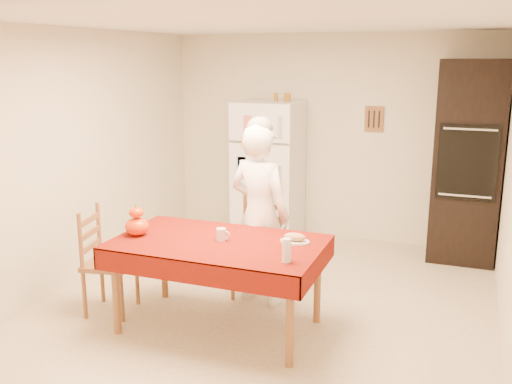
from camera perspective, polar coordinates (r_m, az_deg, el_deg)
The scene contains 17 objects.
floor at distance 5.36m, azimuth 1.06°, elevation -11.10°, with size 4.50×4.50×0.00m, color tan.
room_shell at distance 4.92m, azimuth 1.16°, elevation 6.38°, with size 4.02×4.52×2.51m.
refrigerator at distance 7.00m, azimuth 1.27°, elevation 2.10°, with size 0.75×0.74×1.70m.
oven_cabinet at distance 6.62m, azimuth 20.39°, elevation 2.80°, with size 0.70×0.62×2.20m.
dining_table at distance 4.68m, azimuth -3.80°, elevation -5.73°, with size 1.70×1.00×0.76m.
chair_far at distance 5.41m, azimuth 0.32°, elevation -5.09°, with size 0.43×0.41×0.95m.
chair_left at distance 5.22m, azimuth -15.07°, elevation -6.28°, with size 0.47×0.49×0.95m.
seated_woman at distance 5.16m, azimuth 0.37°, elevation -2.28°, with size 0.60×0.40×1.66m, color white.
coffee_mug at distance 4.66m, azimuth -3.51°, elevation -4.25°, with size 0.08×0.08×0.10m, color silver.
pumpkin_lower at distance 4.88m, azimuth -11.82°, elevation -3.39°, with size 0.20×0.20×0.15m, color #EA4805.
pumpkin_upper at distance 4.85m, azimuth -11.88°, elevation -2.01°, with size 0.12×0.12×0.09m, color #E23B05.
wine_glass at distance 4.17m, azimuth 3.09°, elevation -5.83°, with size 0.07×0.07×0.18m, color white.
bread_plate at distance 4.61m, azimuth 3.91°, elevation -4.97°, with size 0.24×0.24×0.02m, color white.
bread_loaf at distance 4.60m, azimuth 3.92°, elevation -4.49°, with size 0.18×0.10×0.06m, color #957249.
spice_jar_left at distance 6.91m, azimuth 2.00°, elevation 9.47°, with size 0.05×0.05×0.10m, color #905F1A.
spice_jar_mid at distance 6.87m, azimuth 3.02°, elevation 9.44°, with size 0.05×0.05×0.10m, color #99581B.
spice_jar_right at distance 6.86m, azimuth 3.28°, elevation 9.43°, with size 0.05×0.05×0.10m, color #9A5E1C.
Camera 1 is at (1.63, -4.60, 2.22)m, focal length 40.00 mm.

